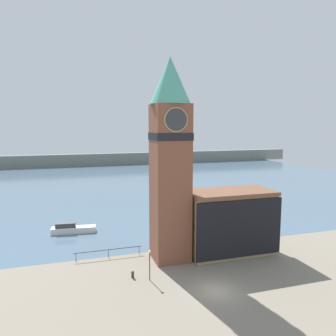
{
  "coord_description": "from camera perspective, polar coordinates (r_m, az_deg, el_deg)",
  "views": [
    {
      "loc": [
        -14.18,
        -28.96,
        17.03
      ],
      "look_at": [
        -2.99,
        7.01,
        12.08
      ],
      "focal_mm": 35.0,
      "sensor_mm": 36.0,
      "label": 1
    }
  ],
  "objects": [
    {
      "name": "ground_plane",
      "position": [
        36.46,
        8.31,
        -20.44
      ],
      "size": [
        160.0,
        160.0,
        0.0
      ],
      "primitive_type": "plane",
      "color": "gray"
    },
    {
      "name": "water",
      "position": [
        103.62,
        -9.19,
        -2.08
      ],
      "size": [
        160.0,
        120.0,
        0.0
      ],
      "color": "slate",
      "rests_on": "ground_plane"
    },
    {
      "name": "far_shoreline",
      "position": [
        142.67,
        -11.49,
        1.49
      ],
      "size": [
        180.0,
        3.0,
        5.0
      ],
      "color": "gray",
      "rests_on": "water"
    },
    {
      "name": "pier_railing",
      "position": [
        44.26,
        -10.35,
        -13.96
      ],
      "size": [
        8.7,
        0.08,
        1.09
      ],
      "color": "#333338",
      "rests_on": "ground_plane"
    },
    {
      "name": "clock_tower",
      "position": [
        40.36,
        0.38,
        2.26
      ],
      "size": [
        5.0,
        5.0,
        25.17
      ],
      "color": "brown",
      "rests_on": "ground_plane"
    },
    {
      "name": "pier_building",
      "position": [
        44.93,
        10.62,
        -9.18
      ],
      "size": [
        11.71,
        6.16,
        8.45
      ],
      "color": "tan",
      "rests_on": "ground_plane"
    },
    {
      "name": "boat_near",
      "position": [
        55.18,
        -16.37,
        -10.13
      ],
      "size": [
        6.99,
        2.38,
        1.65
      ],
      "rotation": [
        0.0,
        0.0,
        -0.11
      ],
      "color": "silver",
      "rests_on": "water"
    },
    {
      "name": "mooring_bollard_near",
      "position": [
        38.78,
        -6.17,
        -17.9
      ],
      "size": [
        0.32,
        0.32,
        0.8
      ],
      "color": "#2D2D33",
      "rests_on": "ground_plane"
    },
    {
      "name": "lamp_post",
      "position": [
        37.22,
        -3.22,
        -15.56
      ],
      "size": [
        0.32,
        0.32,
        3.47
      ],
      "color": "black",
      "rests_on": "ground_plane"
    }
  ]
}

